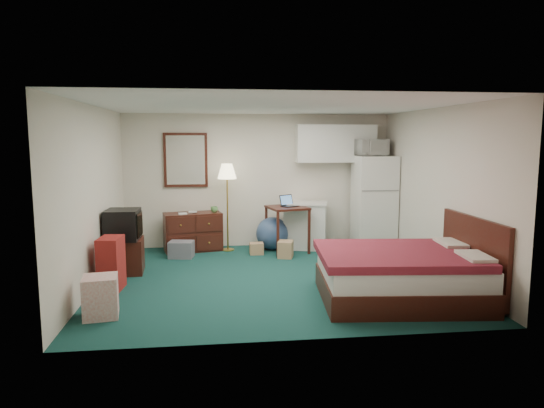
{
  "coord_description": "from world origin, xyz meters",
  "views": [
    {
      "loc": [
        -0.85,
        -6.9,
        2.04
      ],
      "look_at": [
        0.02,
        0.23,
        1.07
      ],
      "focal_mm": 32.0,
      "sensor_mm": 36.0,
      "label": 1
    }
  ],
  "objects": [
    {
      "name": "floor",
      "position": [
        0.0,
        0.0,
        0.0
      ],
      "size": [
        5.0,
        4.5,
        0.01
      ],
      "primitive_type": "cube",
      "color": "#123E3D",
      "rests_on": "ground"
    },
    {
      "name": "laptop",
      "position": [
        0.52,
        1.64,
        0.93
      ],
      "size": [
        0.37,
        0.36,
        0.2
      ],
      "primitive_type": null,
      "rotation": [
        0.0,
        0.0,
        0.59
      ],
      "color": "black",
      "rests_on": "desk"
    },
    {
      "name": "upper_cabinets",
      "position": [
        1.45,
        2.08,
        1.95
      ],
      "size": [
        1.5,
        0.35,
        0.7
      ],
      "primitive_type": null,
      "color": "silver",
      "rests_on": "walls"
    },
    {
      "name": "walls",
      "position": [
        0.0,
        0.0,
        1.25
      ],
      "size": [
        5.01,
        4.51,
        2.5
      ],
      "color": "beige",
      "rests_on": "floor"
    },
    {
      "name": "crt_tv",
      "position": [
        -2.22,
        0.51,
        0.76
      ],
      "size": [
        0.51,
        0.55,
        0.46
      ],
      "primitive_type": null,
      "rotation": [
        0.0,
        0.0,
        -0.03
      ],
      "color": "black",
      "rests_on": "tv_stand"
    },
    {
      "name": "retail_box",
      "position": [
        -2.16,
        -1.33,
        0.24
      ],
      "size": [
        0.43,
        0.43,
        0.48
      ],
      "primitive_type": null,
      "rotation": [
        0.0,
        0.0,
        0.15
      ],
      "color": "white",
      "rests_on": "floor"
    },
    {
      "name": "tv_stand",
      "position": [
        -2.21,
        0.56,
        0.26
      ],
      "size": [
        0.56,
        0.61,
        0.53
      ],
      "primitive_type": null,
      "rotation": [
        0.0,
        0.0,
        0.06
      ],
      "color": "#371B14",
      "rests_on": "floor"
    },
    {
      "name": "bed",
      "position": [
        1.48,
        -1.17,
        0.31
      ],
      "size": [
        2.1,
        1.71,
        0.63
      ],
      "primitive_type": null,
      "rotation": [
        0.0,
        0.0,
        -0.1
      ],
      "color": "#540910",
      "rests_on": "floor"
    },
    {
      "name": "microwave",
      "position": [
        2.06,
        1.82,
        1.92
      ],
      "size": [
        0.61,
        0.42,
        0.38
      ],
      "primitive_type": "imported",
      "rotation": [
        0.0,
        0.0,
        0.2
      ],
      "color": "white",
      "rests_on": "fridge"
    },
    {
      "name": "desk",
      "position": [
        0.47,
        1.64,
        0.41
      ],
      "size": [
        0.79,
        0.79,
        0.83
      ],
      "primitive_type": null,
      "rotation": [
        0.0,
        0.0,
        0.24
      ],
      "color": "#371B14",
      "rests_on": "floor"
    },
    {
      "name": "suitcase",
      "position": [
        -2.24,
        -0.29,
        0.36
      ],
      "size": [
        0.32,
        0.47,
        0.72
      ],
      "primitive_type": null,
      "rotation": [
        0.0,
        0.0,
        -0.09
      ],
      "color": "maroon",
      "rests_on": "floor"
    },
    {
      "name": "cardboard_box_a",
      "position": [
        -0.1,
        1.51,
        0.1
      ],
      "size": [
        0.24,
        0.21,
        0.2
      ],
      "primitive_type": null,
      "rotation": [
        0.0,
        0.0,
        0.01
      ],
      "color": "tan",
      "rests_on": "floor"
    },
    {
      "name": "kitchen_counter",
      "position": [
        0.85,
        1.91,
        0.42
      ],
      "size": [
        0.89,
        0.76,
        0.83
      ],
      "primitive_type": null,
      "rotation": [
        0.0,
        0.0,
        -0.26
      ],
      "color": "silver",
      "rests_on": "floor"
    },
    {
      "name": "book_a",
      "position": [
        -1.48,
        1.79,
        0.8
      ],
      "size": [
        0.15,
        0.03,
        0.21
      ],
      "primitive_type": "imported",
      "rotation": [
        0.0,
        0.0,
        0.11
      ],
      "color": "tan",
      "rests_on": "dresser"
    },
    {
      "name": "mug",
      "position": [
        -0.84,
        1.96,
        0.77
      ],
      "size": [
        0.16,
        0.14,
        0.13
      ],
      "primitive_type": "imported",
      "rotation": [
        0.0,
        0.0,
        0.35
      ],
      "color": "#59964E",
      "rests_on": "dresser"
    },
    {
      "name": "file_bin",
      "position": [
        -1.42,
        1.42,
        0.14
      ],
      "size": [
        0.45,
        0.37,
        0.29
      ],
      "primitive_type": null,
      "rotation": [
        0.0,
        0.0,
        -0.17
      ],
      "color": "slate",
      "rests_on": "floor"
    },
    {
      "name": "headboard",
      "position": [
        2.46,
        -1.17,
        0.55
      ],
      "size": [
        0.06,
        1.56,
        1.0
      ],
      "primitive_type": null,
      "color": "#371B14",
      "rests_on": "walls"
    },
    {
      "name": "ceiling",
      "position": [
        0.0,
        0.0,
        2.5
      ],
      "size": [
        5.0,
        4.5,
        0.01
      ],
      "primitive_type": "cube",
      "color": "beige",
      "rests_on": "walls"
    },
    {
      "name": "cardboard_box_b",
      "position": [
        0.37,
        1.21,
        0.14
      ],
      "size": [
        0.32,
        0.35,
        0.29
      ],
      "primitive_type": null,
      "rotation": [
        0.0,
        0.0,
        -0.29
      ],
      "color": "tan",
      "rests_on": "floor"
    },
    {
      "name": "fridge",
      "position": [
        2.13,
        1.79,
        0.86
      ],
      "size": [
        0.73,
        0.73,
        1.73
      ],
      "primitive_type": null,
      "rotation": [
        0.0,
        0.0,
        -0.02
      ],
      "color": "white",
      "rests_on": "floor"
    },
    {
      "name": "exercise_ball",
      "position": [
        0.22,
        1.84,
        0.3
      ],
      "size": [
        0.68,
        0.68,
        0.61
      ],
      "primitive_type": "sphere",
      "rotation": [
        0.0,
        0.0,
        -0.12
      ],
      "color": "#35507E",
      "rests_on": "floor"
    },
    {
      "name": "book_b",
      "position": [
        -1.31,
        1.98,
        0.8
      ],
      "size": [
        0.15,
        0.02,
        0.2
      ],
      "primitive_type": "imported",
      "rotation": [
        0.0,
        0.0,
        0.02
      ],
      "color": "tan",
      "rests_on": "dresser"
    },
    {
      "name": "mirror",
      "position": [
        -1.35,
        2.22,
        1.65
      ],
      "size": [
        0.8,
        0.06,
        1.0
      ],
      "primitive_type": null,
      "color": "white",
      "rests_on": "walls"
    },
    {
      "name": "dresser",
      "position": [
        -1.23,
        1.94,
        0.35
      ],
      "size": [
        1.1,
        0.67,
        0.7
      ],
      "primitive_type": null,
      "rotation": [
        0.0,
        0.0,
        0.21
      ],
      "color": "#371B14",
      "rests_on": "floor"
    },
    {
      "name": "floor_lamp",
      "position": [
        -0.6,
        1.88,
        0.8
      ],
      "size": [
        0.38,
        0.38,
        1.59
      ],
      "primitive_type": null,
      "rotation": [
        0.0,
        0.0,
        -0.1
      ],
      "color": "gold",
      "rests_on": "floor"
    }
  ]
}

